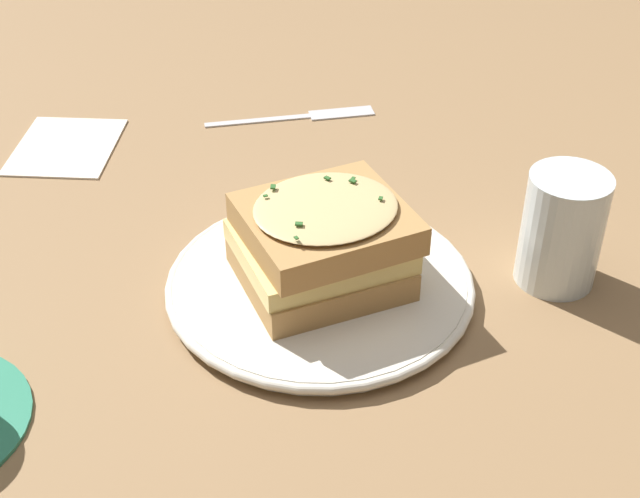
{
  "coord_description": "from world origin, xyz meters",
  "views": [
    {
      "loc": [
        0.61,
        0.05,
        0.47
      ],
      "look_at": [
        0.03,
        -0.02,
        0.04
      ],
      "focal_mm": 50.0,
      "sensor_mm": 36.0,
      "label": 1
    }
  ],
  "objects": [
    {
      "name": "water_glass",
      "position": [
        -0.02,
        0.17,
        0.05
      ],
      "size": [
        0.07,
        0.07,
        0.1
      ],
      "primitive_type": "cylinder",
      "color": "silver",
      "rests_on": "ground_plane"
    },
    {
      "name": "dinner_plate",
      "position": [
        0.03,
        -0.02,
        0.01
      ],
      "size": [
        0.26,
        0.26,
        0.01
      ],
      "color": "silver",
      "rests_on": "ground_plane"
    },
    {
      "name": "sandwich",
      "position": [
        0.03,
        -0.02,
        0.05
      ],
      "size": [
        0.16,
        0.17,
        0.08
      ],
      "rotation": [
        0.0,
        0.0,
        5.23
      ],
      "color": "#B2844C",
      "rests_on": "dinner_plate"
    },
    {
      "name": "fork",
      "position": [
        -0.28,
        -0.07,
        0.0
      ],
      "size": [
        0.07,
        0.19,
        0.0
      ],
      "rotation": [
        0.0,
        0.0,
        0.32
      ],
      "color": "silver",
      "rests_on": "ground_plane"
    },
    {
      "name": "napkin",
      "position": [
        -0.18,
        -0.32,
        0.0
      ],
      "size": [
        0.13,
        0.11,
        0.0
      ],
      "primitive_type": "cube",
      "rotation": [
        0.0,
        0.0,
        0.06
      ],
      "color": "silver",
      "rests_on": "ground_plane"
    },
    {
      "name": "ground_plane",
      "position": [
        0.0,
        0.0,
        0.0
      ],
      "size": [
        2.4,
        2.4,
        0.0
      ],
      "primitive_type": "plane",
      "color": "olive"
    }
  ]
}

